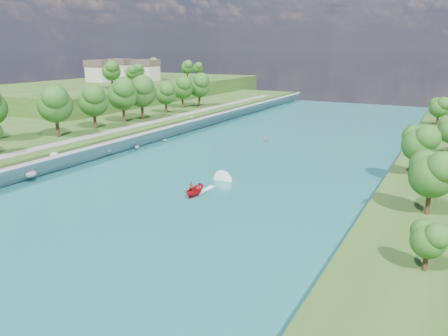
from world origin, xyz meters
The scene contains 12 objects.
ground centered at (0.00, 0.00, 0.00)m, with size 260.00×260.00×0.00m, color #2D5119.
river_water centered at (0.00, 20.00, 0.05)m, with size 55.00×240.00×0.10m, color #1A6065.
berm_west centered at (-50.00, 20.00, 1.75)m, with size 45.00×240.00×3.50m, color #2D5119.
ridge_west centered at (-82.50, 95.00, 4.50)m, with size 60.00×120.00×9.00m, color #2D5119.
riprap_bank centered at (-25.85, 19.08, 1.80)m, with size 4.13×236.00×4.35m.
riverside_path centered at (-32.50, 20.00, 3.55)m, with size 3.00×200.00×0.10m, color gray.
ridge_houses centered at (-88.67, 100.00, 13.31)m, with size 29.50×29.50×8.40m.
trees_west centered at (-40.39, 12.21, 9.67)m, with size 17.04×149.82×13.79m.
trees_east centered at (35.96, 18.67, 6.28)m, with size 16.32×137.60×11.09m.
trees_ridge centered at (-70.89, 96.69, 13.81)m, with size 20.47×66.16×10.72m.
motorboat centered at (2.82, 12.01, 0.79)m, with size 3.60×18.88×2.23m.
raft centered at (-3.95, 53.54, 0.43)m, with size 2.72×3.05×1.48m.
Camera 1 is at (36.94, -42.99, 21.91)m, focal length 35.00 mm.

